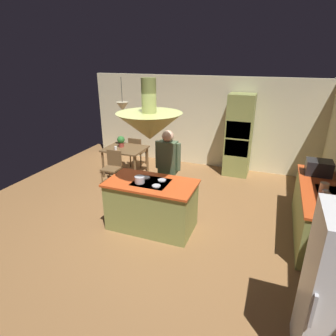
{
  "coord_description": "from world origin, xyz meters",
  "views": [
    {
      "loc": [
        1.94,
        -4.43,
        3.06
      ],
      "look_at": [
        0.1,
        0.4,
        1.0
      ],
      "focal_mm": 30.33,
      "sensor_mm": 36.0,
      "label": 1
    }
  ],
  "objects_px": {
    "kitchen_island": "(152,205)",
    "chair_facing_island": "(113,165)",
    "canister_tea": "(324,188)",
    "microwave_on_counter": "(319,168)",
    "canister_flour": "(327,198)",
    "potted_plant_on_table": "(121,141)",
    "chair_by_back_wall": "(137,150)",
    "person_at_island": "(168,166)",
    "oven_tower": "(239,136)",
    "canister_sugar": "(325,194)",
    "cup_on_table": "(116,148)",
    "cooking_pot_on_cooktop": "(140,180)",
    "dining_table": "(125,152)"
  },
  "relations": [
    {
      "from": "kitchen_island",
      "to": "canister_tea",
      "type": "distance_m",
      "value": 2.96
    },
    {
      "from": "microwave_on_counter",
      "to": "canister_flour",
      "type": "bearing_deg",
      "value": -90.0
    },
    {
      "from": "chair_facing_island",
      "to": "canister_tea",
      "type": "relative_size",
      "value": 4.59
    },
    {
      "from": "chair_by_back_wall",
      "to": "microwave_on_counter",
      "type": "height_order",
      "value": "microwave_on_counter"
    },
    {
      "from": "kitchen_island",
      "to": "microwave_on_counter",
      "type": "height_order",
      "value": "microwave_on_counter"
    },
    {
      "from": "chair_facing_island",
      "to": "potted_plant_on_table",
      "type": "height_order",
      "value": "potted_plant_on_table"
    },
    {
      "from": "chair_by_back_wall",
      "to": "canister_tea",
      "type": "distance_m",
      "value": 5.06
    },
    {
      "from": "canister_flour",
      "to": "kitchen_island",
      "type": "bearing_deg",
      "value": -175.1
    },
    {
      "from": "canister_tea",
      "to": "cup_on_table",
      "type": "bearing_deg",
      "value": 164.79
    },
    {
      "from": "cup_on_table",
      "to": "potted_plant_on_table",
      "type": "bearing_deg",
      "value": 87.72
    },
    {
      "from": "kitchen_island",
      "to": "chair_facing_island",
      "type": "xyz_separation_m",
      "value": [
        -1.7,
        1.44,
        0.03
      ]
    },
    {
      "from": "dining_table",
      "to": "canister_sugar",
      "type": "bearing_deg",
      "value": -20.27
    },
    {
      "from": "chair_facing_island",
      "to": "canister_sugar",
      "type": "bearing_deg",
      "value": -12.58
    },
    {
      "from": "potted_plant_on_table",
      "to": "canister_sugar",
      "type": "height_order",
      "value": "canister_sugar"
    },
    {
      "from": "kitchen_island",
      "to": "canister_sugar",
      "type": "height_order",
      "value": "canister_sugar"
    },
    {
      "from": "chair_facing_island",
      "to": "canister_tea",
      "type": "height_order",
      "value": "canister_tea"
    },
    {
      "from": "cup_on_table",
      "to": "canister_flour",
      "type": "bearing_deg",
      "value": -19.22
    },
    {
      "from": "chair_by_back_wall",
      "to": "cooking_pot_on_cooktop",
      "type": "relative_size",
      "value": 4.83
    },
    {
      "from": "potted_plant_on_table",
      "to": "person_at_island",
      "type": "bearing_deg",
      "value": -37.25
    },
    {
      "from": "person_at_island",
      "to": "chair_facing_island",
      "type": "height_order",
      "value": "person_at_island"
    },
    {
      "from": "oven_tower",
      "to": "canister_tea",
      "type": "relative_size",
      "value": 11.42
    },
    {
      "from": "chair_by_back_wall",
      "to": "microwave_on_counter",
      "type": "distance_m",
      "value": 4.76
    },
    {
      "from": "chair_facing_island",
      "to": "cooking_pot_on_cooktop",
      "type": "height_order",
      "value": "cooking_pot_on_cooktop"
    },
    {
      "from": "chair_by_back_wall",
      "to": "canister_flour",
      "type": "xyz_separation_m",
      "value": [
        4.54,
        -2.52,
        0.52
      ]
    },
    {
      "from": "oven_tower",
      "to": "canister_sugar",
      "type": "height_order",
      "value": "oven_tower"
    },
    {
      "from": "canister_tea",
      "to": "microwave_on_counter",
      "type": "height_order",
      "value": "microwave_on_counter"
    },
    {
      "from": "canister_sugar",
      "to": "cooking_pot_on_cooktop",
      "type": "height_order",
      "value": "canister_sugar"
    },
    {
      "from": "microwave_on_counter",
      "to": "canister_sugar",
      "type": "bearing_deg",
      "value": -90.0
    },
    {
      "from": "canister_flour",
      "to": "oven_tower",
      "type": "bearing_deg",
      "value": 120.12
    },
    {
      "from": "chair_facing_island",
      "to": "canister_sugar",
      "type": "height_order",
      "value": "canister_sugar"
    },
    {
      "from": "kitchen_island",
      "to": "dining_table",
      "type": "distance_m",
      "value": 2.71
    },
    {
      "from": "canister_sugar",
      "to": "microwave_on_counter",
      "type": "height_order",
      "value": "microwave_on_counter"
    },
    {
      "from": "cup_on_table",
      "to": "canister_tea",
      "type": "distance_m",
      "value": 4.87
    },
    {
      "from": "canister_flour",
      "to": "microwave_on_counter",
      "type": "relative_size",
      "value": 0.37
    },
    {
      "from": "cooking_pot_on_cooktop",
      "to": "canister_flour",
      "type": "bearing_deg",
      "value": 7.1
    },
    {
      "from": "potted_plant_on_table",
      "to": "oven_tower",
      "type": "bearing_deg",
      "value": 20.37
    },
    {
      "from": "oven_tower",
      "to": "canister_tea",
      "type": "distance_m",
      "value": 3.16
    },
    {
      "from": "kitchen_island",
      "to": "potted_plant_on_table",
      "type": "height_order",
      "value": "potted_plant_on_table"
    },
    {
      "from": "person_at_island",
      "to": "cooking_pot_on_cooktop",
      "type": "height_order",
      "value": "person_at_island"
    },
    {
      "from": "cup_on_table",
      "to": "cooking_pot_on_cooktop",
      "type": "height_order",
      "value": "cooking_pot_on_cooktop"
    },
    {
      "from": "chair_by_back_wall",
      "to": "canister_tea",
      "type": "relative_size",
      "value": 4.59
    },
    {
      "from": "kitchen_island",
      "to": "cooking_pot_on_cooktop",
      "type": "relative_size",
      "value": 9.02
    },
    {
      "from": "person_at_island",
      "to": "chair_by_back_wall",
      "type": "distance_m",
      "value": 2.74
    },
    {
      "from": "canister_tea",
      "to": "cooking_pot_on_cooktop",
      "type": "distance_m",
      "value": 3.09
    },
    {
      "from": "chair_facing_island",
      "to": "microwave_on_counter",
      "type": "relative_size",
      "value": 1.89
    },
    {
      "from": "chair_by_back_wall",
      "to": "cup_on_table",
      "type": "relative_size",
      "value": 9.67
    },
    {
      "from": "chair_by_back_wall",
      "to": "microwave_on_counter",
      "type": "bearing_deg",
      "value": 164.07
    },
    {
      "from": "chair_by_back_wall",
      "to": "canister_sugar",
      "type": "distance_m",
      "value": 5.13
    },
    {
      "from": "microwave_on_counter",
      "to": "cooking_pot_on_cooktop",
      "type": "bearing_deg",
      "value": -151.96
    },
    {
      "from": "kitchen_island",
      "to": "chair_by_back_wall",
      "type": "distance_m",
      "value": 3.24
    }
  ]
}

